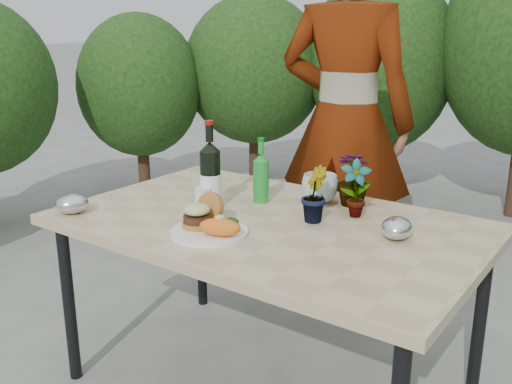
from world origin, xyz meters
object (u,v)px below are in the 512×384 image
Objects in this scene: dinner_plate at (209,232)px; person at (345,122)px; wine_bottle at (210,176)px; patio_table at (268,234)px.

dinner_plate is 0.14× the size of person.
person is (0.11, 0.96, 0.10)m from wine_bottle.
wine_bottle is 0.18× the size of person.
patio_table is 1.01m from person.
person is at bearing 100.04° from patio_table.
patio_table is at bearing 91.89° from person.
person is at bearing 78.31° from wine_bottle.
person reaches higher than dinner_plate.
patio_table is 0.81× the size of person.
person is (-0.17, 0.95, 0.29)m from patio_table.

